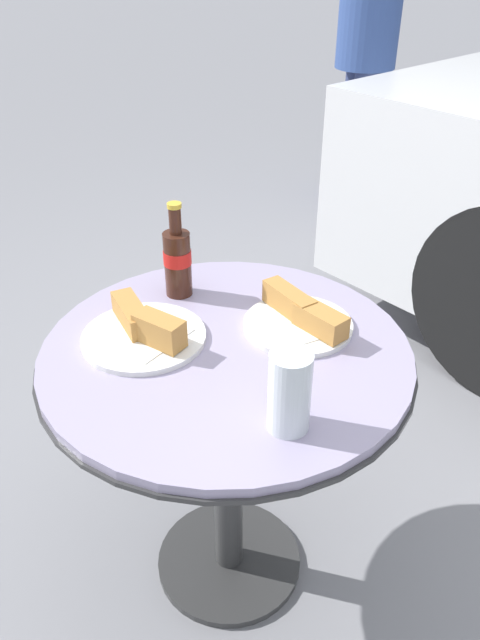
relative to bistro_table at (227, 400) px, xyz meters
The scene contains 7 objects.
ground_plane 0.55m from the bistro_table, ahead, with size 30.00×30.00×0.00m, color gray.
bistro_table is the anchor object (origin of this frame).
cola_bottle_left 0.33m from the bistro_table, 166.19° to the left, with size 0.06×0.06×0.22m.
drinking_glass 0.33m from the bistro_table, 15.80° to the right, with size 0.07×0.07×0.15m.
lunch_plate_near 0.24m from the bistro_table, 74.97° to the left, with size 0.23×0.23×0.07m.
lunch_plate_far 0.23m from the bistro_table, 141.24° to the right, with size 0.26×0.26×0.07m.
pedestrian 2.64m from the bistro_table, 123.39° to the left, with size 0.32×0.32×1.58m.
Camera 1 is at (0.80, -0.66, 1.43)m, focal length 35.00 mm.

